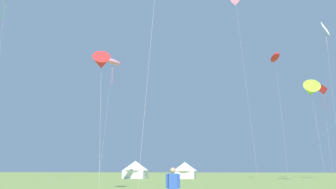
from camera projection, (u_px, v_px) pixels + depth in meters
The scene contains 9 objects.
kite_lime_delta at pixel (311, 90), 50.12m from camera, with size 2.46×3.48×14.77m.
kite_red_parafoil at pixel (275, 57), 57.56m from camera, with size 1.86×4.17×21.15m.
kite_pink_diamond at pixel (236, 6), 60.15m from camera, with size 2.95×2.68×32.27m.
kite_pink_parafoil at pixel (113, 62), 47.75m from camera, with size 2.50×3.71×17.10m.
kite_red_delta at pixel (101, 63), 25.49m from camera, with size 1.88×2.10×10.46m.
kite_white_diamond at pixel (326, 30), 57.07m from camera, with size 1.56×2.58×26.38m.
kite_red_diamond at pixel (323, 92), 61.75m from camera, with size 1.32×2.94×17.00m.
festival_tent_left at pixel (135, 169), 64.58m from camera, with size 5.06×5.06×3.29m.
festival_tent_center at pixel (185, 169), 62.96m from camera, with size 4.67×4.67×3.04m.
Camera 1 is at (6.40, -5.05, 1.65)m, focal length 36.01 mm.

